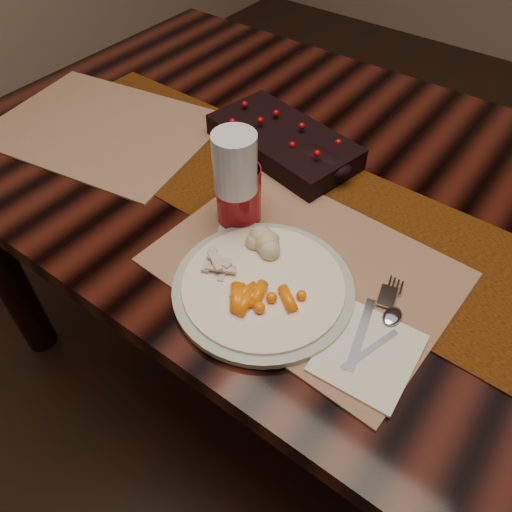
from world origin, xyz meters
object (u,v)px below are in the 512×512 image
Objects in this scene: mashed_potatoes at (269,239)px; wine_glass at (236,187)px; centerpiece at (283,138)px; red_cup at (239,194)px; baby_carrots at (266,298)px; dining_table at (339,309)px; turkey_shreds at (214,266)px; napkin at (368,353)px; dinner_plate at (263,286)px; placemat_main at (305,267)px.

wine_glass is at bearing 169.54° from mashed_potatoes.
centerpiece is at bearing 106.32° from wine_glass.
red_cup is (-0.10, 0.04, 0.02)m from mashed_potatoes.
red_cup is (-0.16, 0.14, 0.03)m from baby_carrots.
mashed_potatoes reaches higher than dining_table.
wine_glass is (-0.13, -0.23, 0.48)m from dining_table.
dining_table is 0.53m from turkey_shreds.
wine_glass reaches higher than centerpiece.
dining_table is 0.49m from mashed_potatoes.
turkey_shreds is 0.28m from napkin.
wine_glass is (-0.12, 0.09, 0.09)m from dinner_plate.
baby_carrots is 1.00× the size of red_cup.
centerpiece is 0.34m from placemat_main.
centerpiece is 2.12× the size of napkin.
turkey_shreds is at bearing -114.95° from mashed_potatoes.
red_cup is at bearing 172.13° from placemat_main.
dinner_plate is (-0.03, -0.08, 0.01)m from placemat_main.
centerpiece is at bearing 120.07° from mashed_potatoes.
mashed_potatoes is (-0.07, -0.01, 0.04)m from placemat_main.
dining_table is 0.50m from dinner_plate.
dinner_plate is (-0.01, -0.32, 0.39)m from dining_table.
red_cup reaches higher than mashed_potatoes.
turkey_shreds is 0.34× the size of wine_glass.
baby_carrots is (0.03, -0.03, 0.02)m from dinner_plate.
wine_glass is (0.07, -0.25, 0.07)m from centerpiece.
placemat_main is 0.15m from turkey_shreds.
dinner_plate is at bearing -60.02° from centerpiece.
wine_glass reaches higher than dinner_plate.
dinner_plate is 0.04m from baby_carrots.
mashed_potatoes is at bearing 158.29° from napkin.
dining_table is at bearing 78.13° from mashed_potatoes.
napkin is (0.39, -0.34, -0.03)m from centerpiece.
wine_glass is (-0.15, 0.00, 0.10)m from placemat_main.
red_cup is at bearing 156.14° from mashed_potatoes.
dinner_plate reaches higher than placemat_main.
red_cup is at bearing 140.50° from dinner_plate.
turkey_shreds reaches higher than placemat_main.
red_cup is at bearing -126.62° from dining_table.
dinner_plate is at bearing -39.50° from red_cup.
wine_glass is (-0.04, 0.11, 0.08)m from turkey_shreds.
napkin is 0.34m from wine_glass.
dinner_plate is 3.76× the size of mashed_potatoes.
turkey_shreds is at bearing -105.67° from dining_table.
baby_carrots is at bearing -55.90° from mashed_potatoes.
mashed_potatoes is (-0.07, 0.10, 0.01)m from baby_carrots.
mashed_potatoes is at bearing -23.86° from red_cup.
wine_glass is at bearing -178.15° from placemat_main.
mashed_potatoes reaches higher than napkin.
placemat_main is 7.00× the size of turkey_shreds.
napkin is at bearing -19.81° from red_cup.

